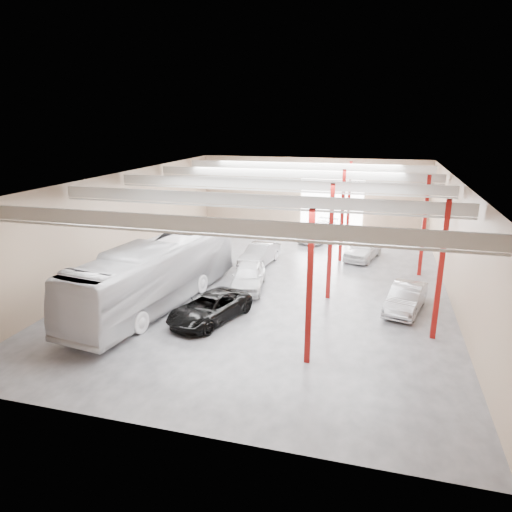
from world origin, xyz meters
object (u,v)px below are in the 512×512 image
at_px(car_row_a, 248,276).
at_px(car_right_far, 363,248).
at_px(car_row_c, 318,231).
at_px(black_sedan, 210,308).
at_px(car_right_near, 406,298).
at_px(car_row_b, 260,254).
at_px(coach_bus, 157,273).

bearing_deg(car_row_a, car_right_far, 43.10).
bearing_deg(car_row_a, car_row_c, 70.05).
relative_size(black_sedan, car_right_near, 1.13).
bearing_deg(car_right_far, black_sedan, -102.93).
bearing_deg(car_right_far, car_row_b, -138.93).
height_order(coach_bus, car_row_b, coach_bus).
relative_size(car_row_b, car_right_far, 0.96).
bearing_deg(car_row_c, black_sedan, -86.05).
relative_size(coach_bus, car_row_a, 2.80).
xyz_separation_m(car_row_b, car_right_far, (7.46, 3.61, 0.06)).
bearing_deg(black_sedan, car_row_a, 101.48).
bearing_deg(car_row_b, car_right_far, 34.28).
height_order(black_sedan, car_right_near, car_right_near).
height_order(car_row_b, car_row_c, car_row_c).
distance_m(coach_bus, car_row_a, 5.97).
relative_size(car_row_a, car_row_c, 0.89).
xyz_separation_m(coach_bus, black_sedan, (3.79, -1.36, -1.16)).
height_order(coach_bus, car_right_far, coach_bus).
distance_m(coach_bus, car_right_far, 16.99).
xyz_separation_m(black_sedan, car_row_a, (0.65, 5.20, 0.10)).
distance_m(car_row_c, car_right_near, 16.36).
height_order(black_sedan, car_row_a, car_row_a).
bearing_deg(car_right_near, car_row_c, 129.41).
bearing_deg(coach_bus, black_sedan, -11.75).
bearing_deg(coach_bus, car_row_b, 75.02).
bearing_deg(car_right_near, car_row_b, 162.89).
height_order(car_row_a, car_row_c, car_row_a).
bearing_deg(car_row_c, car_right_near, -50.86).
height_order(car_row_b, car_right_near, car_row_b).
distance_m(black_sedan, car_right_far, 15.89).
xyz_separation_m(car_row_a, car_right_near, (9.65, -1.02, -0.06)).
bearing_deg(black_sedan, coach_bus, 178.90).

